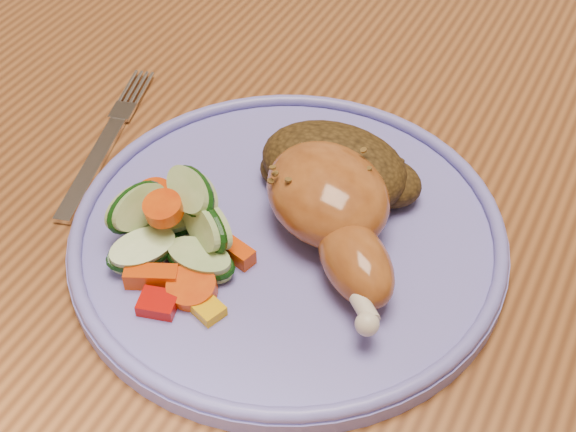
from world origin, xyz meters
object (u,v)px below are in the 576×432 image
(dining_table, at_px, (375,207))
(chair_far, at_px, (525,31))
(plate, at_px, (288,237))
(fork, at_px, (104,146))

(dining_table, bearing_deg, chair_far, 90.00)
(chair_far, xyz_separation_m, plate, (-0.01, -0.77, 0.26))
(chair_far, height_order, plate, chair_far)
(dining_table, relative_size, fork, 8.60)
(chair_far, distance_m, fork, 0.81)
(dining_table, distance_m, fork, 0.24)
(dining_table, height_order, fork, fork)
(dining_table, relative_size, chair_far, 1.54)
(fork, bearing_deg, dining_table, 31.44)
(chair_far, bearing_deg, dining_table, -90.00)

